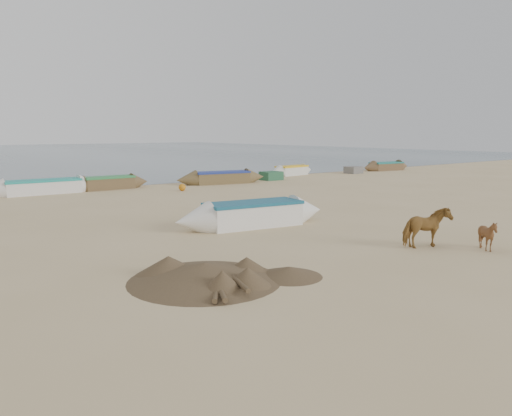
% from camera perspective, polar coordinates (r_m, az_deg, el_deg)
% --- Properties ---
extents(ground, '(140.00, 140.00, 0.00)m').
position_cam_1_polar(ground, '(14.69, 9.60, -5.74)').
color(ground, tan).
rests_on(ground, ground).
extents(cow_adult, '(1.66, 1.12, 1.29)m').
position_cam_1_polar(cow_adult, '(16.60, 18.90, -2.14)').
color(cow_adult, olive).
rests_on(cow_adult, ground).
extents(calf_front, '(1.00, 0.92, 0.97)m').
position_cam_1_polar(calf_front, '(16.92, 24.97, -2.84)').
color(calf_front, brown).
rests_on(calf_front, ground).
extents(near_canoe, '(6.51, 2.33, 0.96)m').
position_cam_1_polar(near_canoe, '(19.29, -0.30, -0.69)').
color(near_canoe, white).
rests_on(near_canoe, ground).
extents(debris_pile, '(5.05, 5.05, 0.45)m').
position_cam_1_polar(debris_pile, '(12.43, -5.90, -7.26)').
color(debris_pile, brown).
rests_on(debris_pile, ground).
extents(waterline_canoes, '(60.98, 4.34, 0.93)m').
position_cam_1_polar(waterline_canoes, '(32.17, -19.38, 2.49)').
color(waterline_canoes, brown).
rests_on(waterline_canoes, ground).
extents(beach_clutter, '(46.16, 4.85, 0.64)m').
position_cam_1_polar(beach_clutter, '(32.97, -10.67, 2.76)').
color(beach_clutter, '#316D38').
rests_on(beach_clutter, ground).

